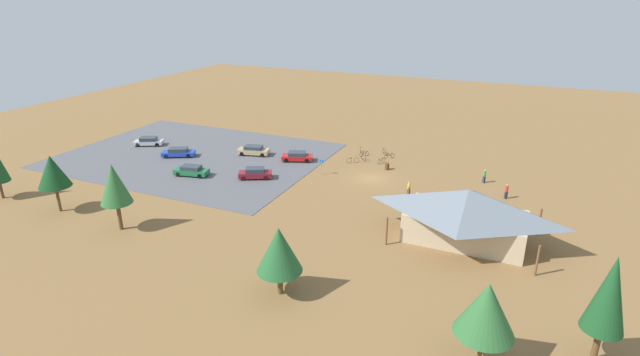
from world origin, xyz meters
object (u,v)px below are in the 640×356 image
at_px(pine_far_east, 609,294).
at_px(bicycle_orange_front_row, 385,152).
at_px(bike_pavilion, 466,212).
at_px(visitor_by_pavilion, 506,191).
at_px(pine_west, 52,171).
at_px(car_green_second_row, 191,171).
at_px(bicycle_purple_back_row, 364,154).
at_px(car_silver_by_curb, 149,141).
at_px(visitor_near_lot, 409,188).
at_px(car_tan_back_corner, 254,150).
at_px(bicycle_silver_lone_west, 353,160).
at_px(trash_bin, 387,166).
at_px(pine_center, 114,184).
at_px(car_blue_far_end, 178,152).
at_px(car_maroon_inner_stall, 255,173).
at_px(visitor_crossing_yard, 484,176).
at_px(bicycle_red_near_sign, 389,156).
at_px(bicycle_white_lone_east, 364,158).
at_px(lot_sign, 321,165).
at_px(pine_mideast, 486,309).
at_px(pine_east, 279,250).
at_px(car_red_front_row, 297,156).
at_px(bicycle_yellow_trailside, 361,150).

xyz_separation_m(pine_far_east, bicycle_orange_front_row, (25.44, -36.08, -4.82)).
xyz_separation_m(bike_pavilion, visitor_by_pavilion, (-3.00, -12.43, -2.08)).
xyz_separation_m(pine_west, car_green_second_row, (-6.45, -14.90, -3.99)).
distance_m(pine_far_east, bicycle_purple_back_row, 44.45).
bearing_deg(car_silver_by_curb, visitor_near_lot, 176.25).
distance_m(bicycle_orange_front_row, car_tan_back_corner, 19.60).
xyz_separation_m(visitor_near_lot, visitor_by_pavilion, (-10.75, -3.73, 0.05)).
relative_size(bicycle_silver_lone_west, car_tan_back_corner, 0.32).
height_order(car_tan_back_corner, visitor_by_pavilion, visitor_by_pavilion).
distance_m(trash_bin, car_silver_by_curb, 37.97).
bearing_deg(pine_center, bicycle_purple_back_row, -114.85).
height_order(pine_west, car_blue_far_end, pine_west).
xyz_separation_m(car_tan_back_corner, car_silver_by_curb, (17.67, 2.69, -0.03)).
relative_size(car_maroon_inner_stall, visitor_crossing_yard, 2.57).
distance_m(bicycle_red_near_sign, car_maroon_inner_stall, 20.43).
bearing_deg(bicycle_silver_lone_west, trash_bin, 173.04).
bearing_deg(visitor_near_lot, bicycle_white_lone_east, -47.12).
xyz_separation_m(pine_west, bicycle_white_lone_east, (-25.24, -30.07, -4.33)).
relative_size(bike_pavilion, car_silver_by_curb, 2.89).
height_order(lot_sign, bicycle_red_near_sign, lot_sign).
relative_size(bicycle_red_near_sign, car_tan_back_corner, 0.25).
bearing_deg(visitor_crossing_yard, pine_center, 41.39).
bearing_deg(pine_west, lot_sign, -134.55).
relative_size(pine_mideast, car_tan_back_corner, 1.26).
distance_m(bike_pavilion, pine_center, 34.81).
bearing_deg(car_silver_by_curb, car_maroon_inner_stall, 166.34).
relative_size(trash_bin, visitor_by_pavilion, 0.50).
xyz_separation_m(pine_east, visitor_near_lot, (-4.44, -24.05, -3.12)).
distance_m(bike_pavilion, car_tan_back_corner, 35.71).
xyz_separation_m(bike_pavilion, pine_far_east, (-10.52, 13.65, 2.18)).
bearing_deg(pine_far_east, car_silver_by_curb, -22.44).
relative_size(pine_mideast, car_blue_far_end, 1.24).
bearing_deg(car_green_second_row, car_red_front_row, -132.64).
xyz_separation_m(pine_east, car_blue_far_end, (30.23, -24.31, -3.30)).
distance_m(bike_pavilion, car_blue_far_end, 43.41).
xyz_separation_m(pine_east, bicycle_red_near_sign, (1.63, -36.50, -3.67)).
bearing_deg(car_tan_back_corner, car_red_front_row, -178.41).
height_order(car_red_front_row, visitor_by_pavilion, visitor_by_pavilion).
distance_m(pine_west, visitor_near_lot, 40.07).
relative_size(bicycle_purple_back_row, car_blue_far_end, 0.27).
bearing_deg(pine_east, pine_mideast, 173.71).
bearing_deg(bicycle_red_near_sign, car_tan_back_corner, 20.25).
bearing_deg(pine_west, car_tan_back_corner, -110.15).
distance_m(pine_mideast, car_red_front_row, 43.05).
bearing_deg(pine_east, bicycle_yellow_trailside, -80.29).
xyz_separation_m(bicycle_silver_lone_west, visitor_near_lot, (-10.20, 8.23, 0.51)).
bearing_deg(visitor_by_pavilion, lot_sign, 4.00).
xyz_separation_m(pine_center, bicycle_silver_lone_west, (-14.64, -29.01, -4.62)).
distance_m(pine_center, bicycle_silver_lone_west, 32.82).
xyz_separation_m(lot_sign, car_blue_far_end, (22.28, 1.86, -0.70)).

